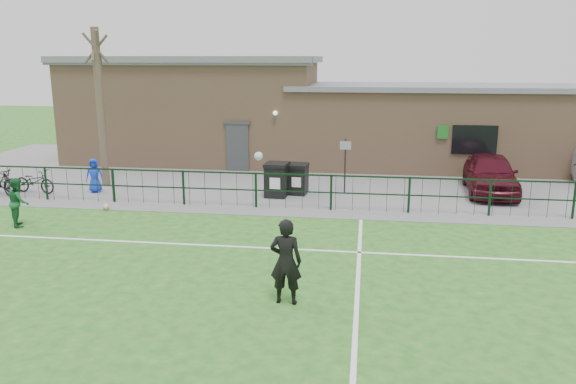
# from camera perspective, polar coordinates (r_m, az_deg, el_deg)

# --- Properties ---
(ground) EXTENTS (90.00, 90.00, 0.00)m
(ground) POSITION_cam_1_polar(r_m,az_deg,el_deg) (11.16, -3.67, -12.51)
(ground) COLOR #245B1A
(ground) RESTS_ON ground
(paving_strip) EXTENTS (34.00, 13.00, 0.02)m
(paving_strip) POSITION_cam_1_polar(r_m,az_deg,el_deg) (23.91, 2.84, 1.69)
(paving_strip) COLOR slate
(paving_strip) RESTS_ON ground
(pitch_line_touch) EXTENTS (28.00, 0.10, 0.01)m
(pitch_line_touch) POSITION_cam_1_polar(r_m,az_deg,el_deg) (18.40, 1.22, -1.91)
(pitch_line_touch) COLOR white
(pitch_line_touch) RESTS_ON ground
(pitch_line_mid) EXTENTS (28.00, 0.10, 0.01)m
(pitch_line_mid) POSITION_cam_1_polar(r_m,az_deg,el_deg) (14.80, -0.54, -5.78)
(pitch_line_mid) COLOR white
(pitch_line_mid) RESTS_ON ground
(pitch_line_perp) EXTENTS (0.10, 16.00, 0.01)m
(pitch_line_perp) POSITION_cam_1_polar(r_m,az_deg,el_deg) (10.97, 6.90, -13.06)
(pitch_line_perp) COLOR white
(pitch_line_perp) RESTS_ON ground
(perimeter_fence) EXTENTS (28.00, 0.10, 1.20)m
(perimeter_fence) POSITION_cam_1_polar(r_m,az_deg,el_deg) (18.44, 1.30, 0.03)
(perimeter_fence) COLOR black
(perimeter_fence) RESTS_ON ground
(bare_tree) EXTENTS (0.30, 0.30, 6.00)m
(bare_tree) POSITION_cam_1_polar(r_m,az_deg,el_deg) (22.76, -18.51, 8.03)
(bare_tree) COLOR #4A3B2D
(bare_tree) RESTS_ON ground
(wheelie_bin_left) EXTENTS (0.74, 0.83, 1.03)m
(wheelie_bin_left) POSITION_cam_1_polar(r_m,az_deg,el_deg) (20.52, 0.99, 1.23)
(wheelie_bin_left) COLOR black
(wheelie_bin_left) RESTS_ON paving_strip
(wheelie_bin_right) EXTENTS (0.82, 0.91, 1.14)m
(wheelie_bin_right) POSITION_cam_1_polar(r_m,az_deg,el_deg) (20.13, -1.14, 1.14)
(wheelie_bin_right) COLOR black
(wheelie_bin_right) RESTS_ON paving_strip
(sign_post) EXTENTS (0.07, 0.07, 2.00)m
(sign_post) POSITION_cam_1_polar(r_m,az_deg,el_deg) (20.76, 5.82, 2.67)
(sign_post) COLOR black
(sign_post) RESTS_ON paving_strip
(car_maroon) EXTENTS (2.00, 4.36, 1.45)m
(car_maroon) POSITION_cam_1_polar(r_m,az_deg,el_deg) (21.90, 19.87, 1.76)
(car_maroon) COLOR #400B16
(car_maroon) RESTS_ON paving_strip
(bicycle_b) EXTENTS (1.69, 1.08, 0.99)m
(bicycle_b) POSITION_cam_1_polar(r_m,az_deg,el_deg) (22.87, -27.22, 0.94)
(bicycle_b) COLOR black
(bicycle_b) RESTS_ON paving_strip
(bicycle_c) EXTENTS (1.74, 0.84, 0.88)m
(bicycle_c) POSITION_cam_1_polar(r_m,az_deg,el_deg) (22.67, -24.34, 1.00)
(bicycle_c) COLOR black
(bicycle_c) RESTS_ON paving_strip
(spectator_child) EXTENTS (0.71, 0.57, 1.27)m
(spectator_child) POSITION_cam_1_polar(r_m,az_deg,el_deg) (21.94, -19.07, 1.60)
(spectator_child) COLOR #1433C1
(spectator_child) RESTS_ON paving_strip
(goalkeeper_kick) EXTENTS (1.66, 3.82, 2.53)m
(goalkeeper_kick) POSITION_cam_1_polar(r_m,az_deg,el_deg) (11.43, -0.30, -6.79)
(goalkeeper_kick) COLOR black
(goalkeeper_kick) RESTS_ON ground
(outfield_player) EXTENTS (0.84, 0.89, 1.45)m
(outfield_player) POSITION_cam_1_polar(r_m,az_deg,el_deg) (18.45, -25.70, -0.91)
(outfield_player) COLOR #18572B
(outfield_player) RESTS_ON ground
(ball_ground) EXTENTS (0.22, 0.22, 0.22)m
(ball_ground) POSITION_cam_1_polar(r_m,az_deg,el_deg) (19.42, -18.00, -1.44)
(ball_ground) COLOR white
(ball_ground) RESTS_ON ground
(clubhouse) EXTENTS (24.25, 5.40, 4.96)m
(clubhouse) POSITION_cam_1_polar(r_m,az_deg,el_deg) (26.62, 1.58, 7.72)
(clubhouse) COLOR #A17B5A
(clubhouse) RESTS_ON ground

